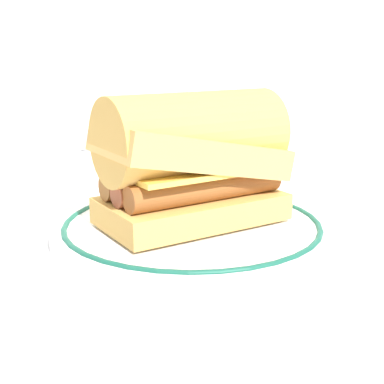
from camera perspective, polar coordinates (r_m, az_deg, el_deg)
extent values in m
plane|color=white|center=(0.55, 2.73, -5.03)|extent=(1.50, 1.50, 0.00)
cylinder|color=white|center=(0.56, 0.00, -3.85)|extent=(0.28, 0.28, 0.01)
torus|color=#195947|center=(0.56, 0.00, -3.27)|extent=(0.26, 0.26, 0.01)
cube|color=#D7A251|center=(0.55, 0.00, -1.70)|extent=(0.20, 0.16, 0.03)
cylinder|color=brown|center=(0.53, 1.59, 0.30)|extent=(0.16, 0.09, 0.03)
cylinder|color=brown|center=(0.55, 0.00, 0.91)|extent=(0.16, 0.09, 0.03)
cylinder|color=#955C2C|center=(0.57, -1.46, 1.48)|extent=(0.16, 0.09, 0.03)
cube|color=#EFC64C|center=(0.54, 0.00, 2.50)|extent=(0.17, 0.14, 0.01)
cube|color=#DCA659|center=(0.54, 0.00, 4.31)|extent=(0.21, 0.16, 0.06)
cylinder|color=gold|center=(0.54, 0.00, 5.89)|extent=(0.20, 0.15, 0.08)
cylinder|color=white|center=(0.75, -10.33, 2.31)|extent=(0.04, 0.04, 0.05)
sphere|color=silver|center=(0.74, -10.46, 5.04)|extent=(0.03, 0.03, 0.03)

